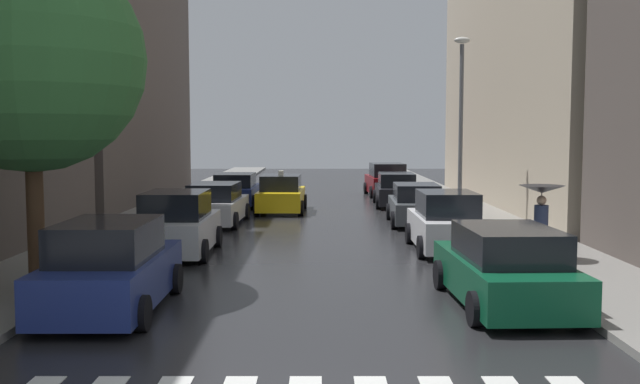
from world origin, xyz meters
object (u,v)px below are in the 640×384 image
object	(u,v)px
parked_car_left_nearest	(111,269)
lamp_post_right	(462,115)
parked_car_right_fifth	(388,181)
street_tree_left	(31,59)
parked_car_right_fourth	(397,190)
taxi_midroad	(282,195)
parked_car_right_nearest	(506,269)
parked_car_right_third	(416,205)
parked_car_left_fourth	(237,190)
parked_car_right_second	(447,223)
parked_car_left_third	(216,205)
parked_car_left_second	(178,225)
pedestrian_near_tree	(542,203)

from	to	relation	value
parked_car_left_nearest	lamp_post_right	world-z (taller)	lamp_post_right
parked_car_right_fifth	street_tree_left	distance (m)	25.71
parked_car_right_fourth	taxi_midroad	world-z (taller)	taxi_midroad
taxi_midroad	lamp_post_right	size ratio (longest dim) A/B	0.64
parked_car_right_nearest	parked_car_right_third	xyz separation A→B (m)	(-0.08, 12.60, -0.03)
parked_car_left_fourth	street_tree_left	world-z (taller)	street_tree_left
taxi_midroad	parked_car_right_second	bearing A→B (deg)	-150.87
parked_car_left_fourth	parked_car_right_second	size ratio (longest dim) A/B	1.10
parked_car_left_nearest	parked_car_left_fourth	size ratio (longest dim) A/B	0.99
parked_car_right_third	parked_car_right_nearest	bearing A→B (deg)	-177.70
parked_car_left_third	parked_car_right_second	distance (m)	9.68
street_tree_left	parked_car_right_fifth	bearing A→B (deg)	67.38
parked_car_left_fourth	parked_car_right_fifth	bearing A→B (deg)	-54.34
parked_car_left_second	parked_car_left_fourth	distance (m)	13.40
parked_car_left_third	parked_car_left_fourth	distance (m)	6.74
parked_car_left_third	parked_car_left_fourth	size ratio (longest dim) A/B	1.03
parked_car_right_nearest	parked_car_left_fourth	bearing A→B (deg)	19.51
parked_car_right_fourth	taxi_midroad	distance (m)	5.83
parked_car_right_second	taxi_midroad	size ratio (longest dim) A/B	0.93
parked_car_right_nearest	parked_car_right_fourth	bearing A→B (deg)	-1.76
parked_car_right_second	parked_car_right_third	size ratio (longest dim) A/B	0.95
parked_car_right_second	parked_car_right_third	distance (m)	6.02
parked_car_right_second	taxi_midroad	bearing A→B (deg)	27.75
parked_car_left_nearest	parked_car_right_fifth	bearing A→B (deg)	-17.30
taxi_midroad	parked_car_right_fifth	bearing A→B (deg)	-32.58
pedestrian_near_tree	parked_car_right_nearest	bearing A→B (deg)	-116.73
parked_car_right_nearest	lamp_post_right	world-z (taller)	lamp_post_right
parked_car_right_second	pedestrian_near_tree	bearing A→B (deg)	-137.44
lamp_post_right	parked_car_right_nearest	bearing A→B (deg)	-97.27
parked_car_left_nearest	parked_car_right_fifth	xyz separation A→B (m)	(7.68, 25.07, 0.01)
parked_car_right_third	lamp_post_right	world-z (taller)	lamp_post_right
street_tree_left	parked_car_right_second	bearing A→B (deg)	28.67
parked_car_right_fourth	taxi_midroad	size ratio (longest dim) A/B	1.05
parked_car_left_fourth	parked_car_left_nearest	bearing A→B (deg)	-179.56
taxi_midroad	lamp_post_right	bearing A→B (deg)	-116.06
parked_car_left_fourth	parked_car_right_fourth	xyz separation A→B (m)	(7.54, -0.06, 0.01)
parked_car_left_second	parked_car_right_nearest	distance (m)	9.72
parked_car_right_third	parked_car_right_fourth	bearing A→B (deg)	2.13
pedestrian_near_tree	parked_car_left_third	bearing A→B (deg)	138.02
parked_car_right_nearest	parked_car_right_third	bearing A→B (deg)	-1.71
taxi_midroad	street_tree_left	world-z (taller)	street_tree_left
parked_car_left_second	parked_car_right_second	distance (m)	7.72
parked_car_left_third	parked_car_right_fifth	world-z (taller)	parked_car_right_fifth
parked_car_left_second	street_tree_left	world-z (taller)	street_tree_left
parked_car_right_second	taxi_midroad	world-z (taller)	taxi_midroad
parked_car_right_fourth	pedestrian_near_tree	distance (m)	15.12
lamp_post_right	parked_car_right_second	bearing A→B (deg)	-104.47
parked_car_right_nearest	parked_car_right_third	distance (m)	12.60
parked_car_right_second	street_tree_left	xyz separation A→B (m)	(-9.78, -5.34, 4.18)
parked_car_left_second	taxi_midroad	distance (m)	11.08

